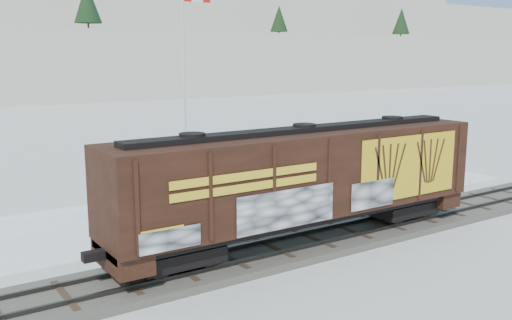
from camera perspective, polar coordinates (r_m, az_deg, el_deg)
ground at (r=22.49m, az=1.77°, el=-9.46°), size 500.00×500.00×0.00m
rail_track at (r=22.44m, az=1.77°, el=-9.11°), size 50.00×3.40×0.43m
parking_strip at (r=28.63m, az=-7.02°, el=-5.13°), size 40.00×8.00×0.03m
hopper_railcar at (r=22.52m, az=4.79°, el=-1.72°), size 16.25×3.06×4.50m
flagpole at (r=34.71m, az=-6.96°, el=5.04°), size 2.30×0.90×11.96m
car_silver at (r=26.17m, az=-8.21°, el=-4.89°), size 4.72×2.67×1.51m
car_white at (r=29.10m, az=-4.41°, el=-3.07°), size 5.25×2.03×1.70m
car_dark at (r=31.81m, az=4.15°, el=-2.22°), size 4.98×2.92×1.35m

